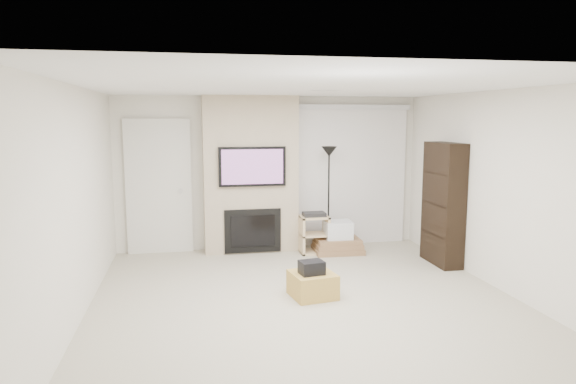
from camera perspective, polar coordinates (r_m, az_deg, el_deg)
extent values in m
cube|color=#B9B099|center=(6.15, 2.18, -12.28)|extent=(5.00, 5.50, 0.00)
cube|color=white|center=(5.77, 2.32, 11.66)|extent=(5.00, 5.50, 0.00)
cube|color=silver|center=(8.51, -1.99, 2.15)|extent=(5.00, 0.00, 2.50)
cube|color=silver|center=(3.27, 13.43, -8.11)|extent=(5.00, 0.00, 2.50)
cube|color=silver|center=(5.80, -22.58, -1.39)|extent=(0.00, 5.50, 2.50)
cube|color=silver|center=(6.84, 23.08, -0.02)|extent=(0.00, 5.50, 2.50)
cube|color=silver|center=(6.64, 4.13, 11.18)|extent=(0.35, 0.18, 0.01)
cube|color=#BD9443|center=(6.33, 2.74, -10.25)|extent=(0.57, 0.57, 0.30)
cube|color=black|center=(6.21, 2.64, -8.38)|extent=(0.31, 0.26, 0.16)
cube|color=tan|center=(8.26, -4.17, 1.95)|extent=(1.50, 0.40, 2.50)
cube|color=black|center=(8.02, -3.99, 2.84)|extent=(1.05, 0.06, 0.62)
cube|color=#754777|center=(7.98, -3.96, 2.81)|extent=(0.96, 0.00, 0.54)
cube|color=black|center=(8.20, -3.93, -4.33)|extent=(0.90, 0.04, 0.70)
cube|color=black|center=(8.18, -3.92, -4.36)|extent=(0.70, 0.02, 0.50)
cube|color=silver|center=(8.40, -14.16, 0.58)|extent=(1.02, 0.08, 2.14)
cube|color=#BAB9B3|center=(8.41, -14.15, 0.29)|extent=(0.90, 0.05, 2.05)
cylinder|color=silver|center=(8.36, -11.83, 0.14)|extent=(0.07, 0.06, 0.07)
cube|color=silver|center=(8.73, 7.27, 9.35)|extent=(1.98, 0.10, 0.08)
cube|color=white|center=(8.80, 7.11, 1.61)|extent=(1.90, 0.03, 2.29)
cylinder|color=black|center=(8.52, 4.47, -6.32)|extent=(0.25, 0.25, 0.03)
cylinder|color=black|center=(8.36, 4.53, -1.04)|extent=(0.03, 0.03, 1.58)
cone|color=black|center=(8.26, 4.59, 4.51)|extent=(0.25, 0.25, 0.16)
cube|color=beige|center=(8.22, 1.51, -4.79)|extent=(0.04, 0.38, 0.60)
cube|color=beige|center=(8.31, 4.28, -4.66)|extent=(0.04, 0.38, 0.60)
cube|color=beige|center=(8.33, 2.89, -6.64)|extent=(0.45, 0.38, 0.03)
cube|color=beige|center=(8.26, 2.90, -4.73)|extent=(0.45, 0.38, 0.03)
cube|color=beige|center=(8.20, 2.92, -2.79)|extent=(0.45, 0.38, 0.03)
cube|color=black|center=(8.19, 2.92, -2.48)|extent=(0.35, 0.25, 0.06)
cube|color=#906A48|center=(8.38, 5.54, -6.39)|extent=(0.79, 0.61, 0.08)
cube|color=#906A48|center=(8.36, 5.54, -5.87)|extent=(0.75, 0.57, 0.07)
cube|color=#906A48|center=(8.34, 5.55, -5.37)|extent=(0.71, 0.53, 0.07)
cube|color=silver|center=(8.30, 5.57, -4.18)|extent=(0.43, 0.39, 0.28)
cube|color=black|center=(7.88, 16.87, -1.27)|extent=(0.30, 0.80, 1.80)
cube|color=black|center=(7.95, 16.61, -4.47)|extent=(0.26, 0.72, 0.02)
cube|color=black|center=(7.87, 16.74, -1.28)|extent=(0.26, 0.72, 0.02)
cube|color=black|center=(7.81, 16.88, 1.98)|extent=(0.26, 0.72, 0.02)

